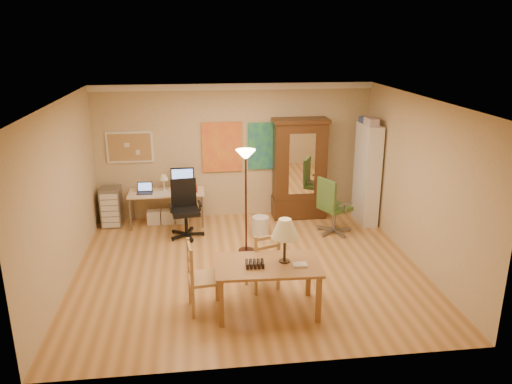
{
  "coord_description": "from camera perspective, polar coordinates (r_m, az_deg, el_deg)",
  "views": [
    {
      "loc": [
        -0.77,
        -7.29,
        3.65
      ],
      "look_at": [
        0.17,
        0.3,
        1.19
      ],
      "focal_mm": 35.0,
      "sensor_mm": 36.0,
      "label": 1
    }
  ],
  "objects": [
    {
      "name": "art_panel_left",
      "position": [
        10.02,
        -3.9,
        5.13
      ],
      "size": [
        0.8,
        0.04,
        1.0
      ],
      "primitive_type": "cube",
      "color": "gold",
      "rests_on": "floor"
    },
    {
      "name": "floor",
      "position": [
        8.19,
        -0.91,
        -8.62
      ],
      "size": [
        5.5,
        5.5,
        0.0
      ],
      "primitive_type": "plane",
      "color": "#A26F39",
      "rests_on": "ground"
    },
    {
      "name": "torchiere_lamp",
      "position": [
        8.26,
        -1.18,
        2.42
      ],
      "size": [
        0.33,
        0.33,
        1.81
      ],
      "color": "#3A1D17",
      "rests_on": "floor"
    },
    {
      "name": "computer_desk",
      "position": [
        10.0,
        -9.96,
        -1.35
      ],
      "size": [
        1.46,
        0.64,
        1.11
      ],
      "color": "beige",
      "rests_on": "floor"
    },
    {
      "name": "office_chair_black",
      "position": [
        9.37,
        -8.01,
        -3.38
      ],
      "size": [
        0.65,
        0.65,
        1.06
      ],
      "color": "black",
      "rests_on": "floor"
    },
    {
      "name": "art_panel_right",
      "position": [
        10.1,
        1.22,
        5.28
      ],
      "size": [
        0.75,
        0.04,
        0.95
      ],
      "primitive_type": "cube",
      "color": "#226488",
      "rests_on": "floor"
    },
    {
      "name": "crown_molding",
      "position": [
        9.83,
        -2.56,
        11.94
      ],
      "size": [
        5.5,
        0.08,
        0.12
      ],
      "primitive_type": "cube",
      "color": "white",
      "rests_on": "floor"
    },
    {
      "name": "office_chair_green",
      "position": [
        9.53,
        8.78,
        -3.0
      ],
      "size": [
        0.67,
        0.67,
        1.09
      ],
      "color": "slate",
      "rests_on": "floor"
    },
    {
      "name": "wastebin",
      "position": [
        9.29,
        0.5,
        -3.99
      ],
      "size": [
        0.31,
        0.31,
        0.39
      ],
      "primitive_type": "cylinder",
      "color": "silver",
      "rests_on": "floor"
    },
    {
      "name": "armoire",
      "position": [
        10.13,
        4.96,
        1.94
      ],
      "size": [
        1.1,
        0.52,
        2.03
      ],
      "color": "#34200E",
      "rests_on": "floor"
    },
    {
      "name": "ladder_chair_back",
      "position": [
        7.4,
        0.79,
        -7.97
      ],
      "size": [
        0.53,
        0.52,
        0.91
      ],
      "color": "tan",
      "rests_on": "floor"
    },
    {
      "name": "bookshelf",
      "position": [
        10.04,
        12.55,
        1.99
      ],
      "size": [
        0.3,
        0.79,
        1.97
      ],
      "color": "white",
      "rests_on": "floor"
    },
    {
      "name": "corkboard",
      "position": [
        10.08,
        -14.22,
        4.99
      ],
      "size": [
        0.9,
        0.04,
        0.62
      ],
      "primitive_type": "cube",
      "color": "tan",
      "rests_on": "floor"
    },
    {
      "name": "dining_table",
      "position": [
        6.69,
        2.06,
        -7.1
      ],
      "size": [
        1.42,
        0.89,
        1.31
      ],
      "color": "brown",
      "rests_on": "floor"
    },
    {
      "name": "ladder_chair_left",
      "position": [
        6.88,
        -6.15,
        -9.84
      ],
      "size": [
        0.49,
        0.5,
        0.99
      ],
      "color": "tan",
      "rests_on": "floor"
    },
    {
      "name": "drawer_cart",
      "position": [
        10.16,
        -16.19,
        -1.64
      ],
      "size": [
        0.38,
        0.46,
        0.76
      ],
      "color": "slate",
      "rests_on": "floor"
    }
  ]
}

